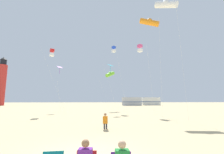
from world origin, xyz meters
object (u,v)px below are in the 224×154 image
at_px(kite_tube_orange, 149,22).
at_px(lighthouse_distant, 1,82).
at_px(rv_van_white, 151,101).
at_px(kite_diamond_violet, 60,69).
at_px(rv_van_silver, 132,101).
at_px(kite_tube_white, 166,4).
at_px(kite_flyer_standing, 105,121).
at_px(kite_tube_lime, 110,74).
at_px(kite_box_scarlet, 52,53).
at_px(kite_diamond_cyan, 110,67).
at_px(kite_box_blue, 114,49).
at_px(kite_box_rainbow, 140,48).

xyz_separation_m(kite_tube_orange, lighthouse_distant, (-40.68, 36.78, -4.06)).
xyz_separation_m(lighthouse_distant, rv_van_white, (52.29, 0.99, -6.45)).
relative_size(kite_diamond_violet, rv_van_silver, 1.23).
bearing_deg(kite_diamond_violet, kite_tube_orange, -35.44).
relative_size(kite_diamond_violet, kite_tube_white, 0.62).
height_order(kite_flyer_standing, kite_tube_white, kite_tube_white).
height_order(kite_tube_lime, rv_van_white, kite_tube_lime).
bearing_deg(kite_box_scarlet, kite_diamond_cyan, -0.15).
distance_m(kite_flyer_standing, kite_diamond_cyan, 14.38).
bearing_deg(kite_box_blue, lighthouse_distant, 144.18).
distance_m(kite_diamond_cyan, kite_box_blue, 6.05).
bearing_deg(lighthouse_distant, kite_box_scarlet, -49.02).
bearing_deg(kite_diamond_cyan, kite_box_scarlet, 179.85).
distance_m(kite_flyer_standing, kite_box_rainbow, 15.72).
bearing_deg(kite_flyer_standing, kite_tube_orange, -127.39).
bearing_deg(rv_van_white, kite_flyer_standing, -111.16).
height_order(kite_flyer_standing, kite_box_scarlet, kite_box_scarlet).
relative_size(kite_tube_lime, kite_diamond_cyan, 1.01).
bearing_deg(kite_box_blue, rv_van_silver, 72.35).
height_order(kite_flyer_standing, kite_tube_lime, kite_tube_lime).
bearing_deg(kite_tube_orange, kite_box_blue, 110.61).
bearing_deg(kite_box_rainbow, kite_tube_white, -82.21).
distance_m(kite_tube_lime, kite_tube_orange, 13.92).
relative_size(kite_tube_white, kite_tube_orange, 1.04).
bearing_deg(kite_flyer_standing, kite_diamond_cyan, -91.53).
relative_size(kite_box_blue, lighthouse_distant, 0.73).
distance_m(kite_box_blue, lighthouse_distant, 45.60).
height_order(kite_diamond_cyan, kite_box_blue, kite_box_blue).
xyz_separation_m(kite_diamond_cyan, lighthouse_distant, (-36.00, 30.77, 0.56)).
relative_size(kite_tube_lime, lighthouse_distant, 0.47).
xyz_separation_m(kite_box_scarlet, kite_tube_white, (14.89, -9.16, 2.90)).
relative_size(kite_diamond_cyan, kite_box_blue, 0.64).
bearing_deg(kite_diamond_cyan, rv_van_white, 62.83).
distance_m(kite_box_scarlet, kite_box_rainbow, 13.90).
distance_m(kite_tube_white, kite_box_blue, 14.14).
bearing_deg(kite_diamond_cyan, lighthouse_distant, 139.48).
relative_size(kite_box_scarlet, rv_van_white, 1.56).
relative_size(kite_tube_white, kite_diamond_cyan, 1.68).
height_order(kite_tube_lime, kite_tube_white, kite_tube_white).
xyz_separation_m(kite_tube_lime, lighthouse_distant, (-36.24, 24.48, 0.71)).
bearing_deg(kite_tube_white, kite_tube_lime, 109.15).
bearing_deg(kite_diamond_cyan, kite_tube_lime, 87.82).
xyz_separation_m(kite_diamond_violet, kite_tube_lime, (9.25, 2.55, -0.49)).
xyz_separation_m(kite_flyer_standing, kite_tube_orange, (5.68, 6.68, 11.29)).
relative_size(kite_tube_white, kite_box_blue, 1.07).
relative_size(kite_tube_lime, rv_van_silver, 1.19).
bearing_deg(kite_diamond_violet, lighthouse_distant, 134.95).
height_order(kite_tube_white, kite_box_blue, kite_tube_white).
height_order(kite_box_scarlet, kite_box_rainbow, kite_box_rainbow).
height_order(kite_tube_white, kite_diamond_cyan, kite_tube_white).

